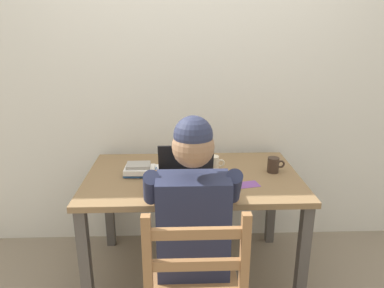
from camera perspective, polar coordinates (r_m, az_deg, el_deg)
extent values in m
plane|color=gray|center=(2.64, 0.10, -19.50)|extent=(8.00, 8.00, 0.00)
cube|color=silver|center=(2.61, -0.30, 11.17)|extent=(6.00, 0.04, 2.60)
cube|color=olive|center=(2.28, 0.11, -5.29)|extent=(1.33, 0.82, 0.03)
cube|color=#4C4742|center=(2.21, -16.49, -17.69)|extent=(0.06, 0.06, 0.69)
cube|color=#4C4742|center=(2.26, 17.06, -16.96)|extent=(0.06, 0.06, 0.69)
cube|color=#4C4742|center=(2.82, -12.99, -9.23)|extent=(0.06, 0.06, 0.69)
cube|color=#4C4742|center=(2.85, 12.44, -8.83)|extent=(0.06, 0.06, 0.69)
cube|color=#232842|center=(1.75, 0.18, -12.78)|extent=(0.34, 0.20, 0.50)
sphere|color=#936B4C|center=(1.59, 0.19, -0.43)|extent=(0.19, 0.19, 0.19)
sphere|color=#282D47|center=(1.57, 0.19, 1.37)|extent=(0.17, 0.17, 0.17)
cube|color=#282D47|center=(1.66, 0.08, 1.58)|extent=(0.13, 0.10, 0.01)
cylinder|color=#38383D|center=(2.06, -2.67, -15.98)|extent=(0.13, 0.40, 0.13)
cylinder|color=#38383D|center=(2.06, 2.54, -15.88)|extent=(0.13, 0.40, 0.13)
cylinder|color=#38383D|center=(2.35, -2.54, -17.92)|extent=(0.10, 0.10, 0.46)
cylinder|color=#38383D|center=(2.36, 2.06, -17.83)|extent=(0.10, 0.10, 0.46)
cylinder|color=#232842|center=(1.77, -6.48, -6.94)|extent=(0.10, 0.25, 0.25)
cylinder|color=#936B4C|center=(2.01, -5.92, -6.61)|extent=(0.07, 0.28, 0.07)
sphere|color=#936B4C|center=(2.14, -5.42, -5.06)|extent=(0.08, 0.08, 0.08)
cylinder|color=#232842|center=(1.78, 6.56, -6.74)|extent=(0.10, 0.25, 0.25)
cylinder|color=#936B4C|center=(2.02, 5.52, -6.45)|extent=(0.07, 0.28, 0.07)
sphere|color=#936B4C|center=(2.15, 4.77, -4.93)|extent=(0.08, 0.08, 0.08)
cube|color=olive|center=(1.52, 8.24, -18.80)|extent=(0.04, 0.04, 0.48)
cube|color=olive|center=(1.51, -6.99, -19.16)|extent=(0.04, 0.04, 0.48)
cube|color=olive|center=(1.49, 0.67, -18.52)|extent=(0.36, 0.02, 0.04)
cube|color=olive|center=(1.41, 0.70, -13.94)|extent=(0.36, 0.02, 0.04)
cube|color=black|center=(2.07, -0.86, -7.10)|extent=(0.33, 0.23, 0.02)
cube|color=#2B2B2D|center=(2.06, -0.87, -6.87)|extent=(0.29, 0.17, 0.00)
cube|color=black|center=(2.16, -0.96, -2.74)|extent=(0.33, 0.07, 0.21)
cube|color=silver|center=(2.16, -0.96, -2.74)|extent=(0.29, 0.05, 0.18)
ellipsoid|color=black|center=(2.07, 5.98, -6.93)|extent=(0.06, 0.10, 0.03)
cylinder|color=beige|center=(2.31, 3.36, -3.16)|extent=(0.07, 0.07, 0.10)
torus|color=beige|center=(2.32, 4.57, -3.01)|extent=(0.05, 0.01, 0.05)
cylinder|color=#38281E|center=(2.36, 12.69, -3.24)|extent=(0.07, 0.07, 0.10)
torus|color=#38281E|center=(2.37, 13.85, -3.10)|extent=(0.05, 0.01, 0.05)
cube|color=#2D5B9E|center=(2.31, -8.16, -4.47)|extent=(0.20, 0.14, 0.02)
cube|color=white|center=(2.28, -8.27, -4.05)|extent=(0.19, 0.14, 0.03)
cube|color=gray|center=(2.28, -8.46, -3.35)|extent=(0.15, 0.12, 0.02)
cube|color=white|center=(2.32, -3.30, -4.37)|extent=(0.28, 0.22, 0.01)
cube|color=white|center=(2.10, 3.12, -6.69)|extent=(0.26, 0.17, 0.02)
cube|color=white|center=(2.34, -5.45, -4.18)|extent=(0.25, 0.22, 0.01)
cube|color=#7A4293|center=(2.16, 8.80, -6.34)|extent=(0.15, 0.12, 0.00)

